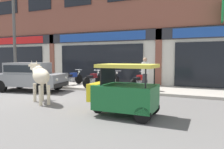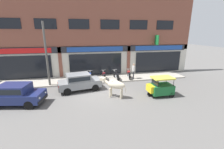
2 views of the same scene
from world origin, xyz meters
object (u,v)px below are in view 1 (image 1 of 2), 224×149
(cow, at_px, (40,76))
(motorcycle_3, at_px, (139,81))
(motorcycle_2, at_px, (113,80))
(motorcycle_0, at_px, (72,78))
(car_1, at_px, (29,75))
(motorcycle_1, at_px, (92,79))
(pedestrian, at_px, (145,70))
(utility_pole, at_px, (14,38))
(auto_rickshaw, at_px, (124,94))

(cow, height_order, motorcycle_3, cow)
(motorcycle_2, bearing_deg, motorcycle_0, 176.91)
(car_1, height_order, motorcycle_1, car_1)
(pedestrian, relative_size, utility_pole, 0.28)
(auto_rickshaw, bearing_deg, motorcycle_0, 136.96)
(motorcycle_0, relative_size, motorcycle_2, 1.00)
(utility_pole, bearing_deg, motorcycle_3, 4.75)
(cow, height_order, motorcycle_1, cow)
(auto_rickshaw, xyz_separation_m, pedestrian, (-0.62, 4.41, 0.45))
(pedestrian, bearing_deg, motorcycle_0, 174.99)
(utility_pole, bearing_deg, pedestrian, 2.21)
(motorcycle_0, xyz_separation_m, motorcycle_3, (4.14, -0.06, 0.00))
(car_1, bearing_deg, auto_rickshaw, -22.25)
(auto_rickshaw, distance_m, motorcycle_3, 4.85)
(auto_rickshaw, relative_size, motorcycle_2, 1.10)
(motorcycle_1, relative_size, pedestrian, 1.13)
(motorcycle_1, xyz_separation_m, motorcycle_2, (1.29, -0.05, 0.00))
(motorcycle_0, distance_m, utility_pole, 4.53)
(motorcycle_1, bearing_deg, motorcycle_0, 176.15)
(motorcycle_2, bearing_deg, motorcycle_1, 177.76)
(car_1, xyz_separation_m, motorcycle_1, (2.48, 2.18, -0.31))
(motorcycle_2, bearing_deg, car_1, -150.55)
(auto_rickshaw, relative_size, motorcycle_0, 1.10)
(pedestrian, distance_m, utility_pole, 8.49)
(motorcycle_1, xyz_separation_m, utility_pole, (-5.19, -0.62, 2.43))
(motorcycle_0, xyz_separation_m, pedestrian, (4.53, -0.40, 0.60))
(motorcycle_1, distance_m, pedestrian, 3.16)
(car_1, bearing_deg, pedestrian, 18.61)
(motorcycle_0, distance_m, motorcycle_2, 2.73)
(auto_rickshaw, bearing_deg, motorcycle_1, 128.22)
(cow, bearing_deg, utility_pole, 145.80)
(cow, xyz_separation_m, motorcycle_2, (1.12, 4.21, -0.50))
(motorcycle_0, relative_size, motorcycle_1, 1.00)
(motorcycle_1, xyz_separation_m, pedestrian, (3.09, -0.30, 0.60))
(car_1, relative_size, auto_rickshaw, 1.90)
(cow, xyz_separation_m, car_1, (-2.65, 2.08, -0.19))
(utility_pole, bearing_deg, car_1, -29.86)
(cow, xyz_separation_m, pedestrian, (2.93, 3.96, 0.10))
(car_1, xyz_separation_m, motorcycle_0, (1.04, 2.27, -0.31))
(auto_rickshaw, relative_size, pedestrian, 1.25)
(auto_rickshaw, xyz_separation_m, motorcycle_0, (-5.15, 4.81, -0.15))
(motorcycle_2, distance_m, motorcycle_3, 1.41)
(auto_rickshaw, bearing_deg, pedestrian, 97.97)
(motorcycle_0, distance_m, pedestrian, 4.59)
(cow, distance_m, motorcycle_0, 4.67)
(auto_rickshaw, bearing_deg, cow, 172.79)
(motorcycle_0, bearing_deg, utility_pole, -169.17)
(auto_rickshaw, distance_m, motorcycle_0, 7.04)
(motorcycle_1, bearing_deg, utility_pole, -173.18)
(motorcycle_0, height_order, motorcycle_2, same)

